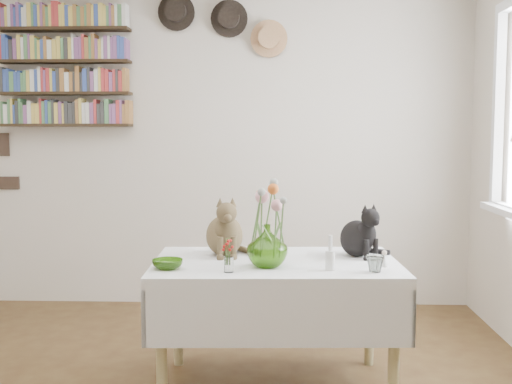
{
  "coord_description": "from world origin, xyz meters",
  "views": [
    {
      "loc": [
        0.53,
        -2.71,
        1.35
      ],
      "look_at": [
        0.42,
        0.48,
        1.05
      ],
      "focal_mm": 45.0,
      "sensor_mm": 36.0,
      "label": 1
    }
  ],
  "objects_px": {
    "dining_table": "(276,292)",
    "black_cat": "(357,229)",
    "bookshelf_unit": "(65,67)",
    "tabby_cat": "(224,225)",
    "flower_vase": "(267,246)"
  },
  "relations": [
    {
      "from": "dining_table",
      "to": "black_cat",
      "type": "xyz_separation_m",
      "value": [
        0.44,
        0.16,
        0.32
      ]
    },
    {
      "from": "dining_table",
      "to": "bookshelf_unit",
      "type": "xyz_separation_m",
      "value": [
        -1.62,
        1.58,
        1.33
      ]
    },
    {
      "from": "bookshelf_unit",
      "to": "black_cat",
      "type": "bearing_deg",
      "value": -34.68
    },
    {
      "from": "tabby_cat",
      "to": "flower_vase",
      "type": "distance_m",
      "value": 0.39
    },
    {
      "from": "flower_vase",
      "to": "black_cat",
      "type": "bearing_deg",
      "value": 32.03
    },
    {
      "from": "dining_table",
      "to": "bookshelf_unit",
      "type": "relative_size",
      "value": 1.3
    },
    {
      "from": "dining_table",
      "to": "flower_vase",
      "type": "bearing_deg",
      "value": -106.37
    },
    {
      "from": "dining_table",
      "to": "bookshelf_unit",
      "type": "height_order",
      "value": "bookshelf_unit"
    },
    {
      "from": "dining_table",
      "to": "tabby_cat",
      "type": "relative_size",
      "value": 3.91
    },
    {
      "from": "black_cat",
      "to": "bookshelf_unit",
      "type": "bearing_deg",
      "value": 112.31
    },
    {
      "from": "black_cat",
      "to": "bookshelf_unit",
      "type": "relative_size",
      "value": 0.3
    },
    {
      "from": "black_cat",
      "to": "flower_vase",
      "type": "xyz_separation_m",
      "value": [
        -0.48,
        -0.3,
        -0.04
      ]
    },
    {
      "from": "tabby_cat",
      "to": "flower_vase",
      "type": "relative_size",
      "value": 1.56
    },
    {
      "from": "flower_vase",
      "to": "dining_table",
      "type": "bearing_deg",
      "value": 73.63
    },
    {
      "from": "black_cat",
      "to": "flower_vase",
      "type": "bearing_deg",
      "value": 179.01
    }
  ]
}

